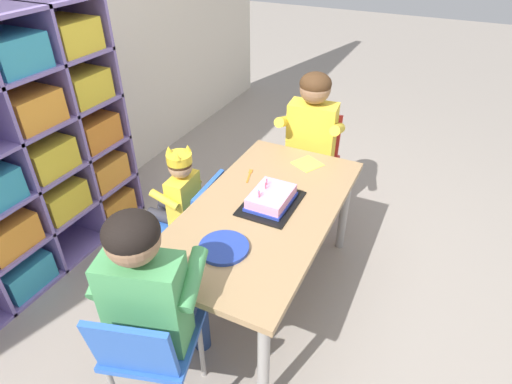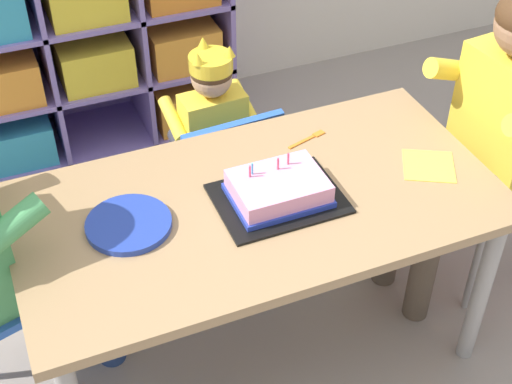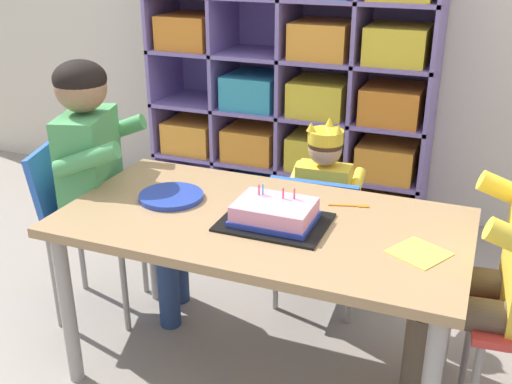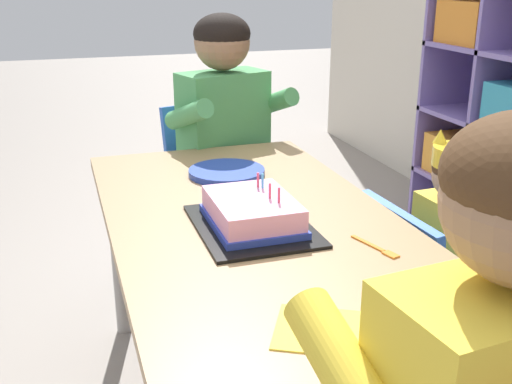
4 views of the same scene
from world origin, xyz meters
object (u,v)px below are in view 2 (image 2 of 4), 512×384
Objects in this scene: child_with_crown at (209,122)px; birthday_cake_on_tray at (278,191)px; classroom_chair_blue at (223,170)px; paper_plate_stack at (129,224)px; guest_at_table_side at (490,121)px; activity_table at (258,219)px; classroom_chair_guest_side at (505,162)px; fork_near_cake_tray at (309,138)px.

child_with_crown reaches higher than birthday_cake_on_tray.
birthday_cake_on_tray reaches higher than classroom_chair_blue.
birthday_cake_on_tray is 1.51× the size of paper_plate_stack.
guest_at_table_side reaches higher than child_with_crown.
birthday_cake_on_tray is (-0.01, -0.48, 0.28)m from classroom_chair_blue.
activity_table is 1.64× the size of child_with_crown.
classroom_chair_guest_side is at bearing 4.69° from birthday_cake_on_tray.
child_with_crown is 0.76× the size of guest_at_table_side.
child_with_crown is at bearing 53.14° from paper_plate_stack.
child_with_crown is 5.93× the size of fork_near_cake_tray.
fork_near_cake_tray is (-0.52, 0.16, -0.03)m from guest_at_table_side.
birthday_cake_on_tray is at bearing 32.05° from fork_near_cake_tray.
paper_plate_stack is at bearing 173.16° from birthday_cake_on_tray.
classroom_chair_guest_side is at bearing 150.45° from classroom_chair_blue.
guest_at_table_side is at bearing 0.44° from paper_plate_stack.
birthday_cake_on_tray is at bearing -91.17° from classroom_chair_guest_side.
fork_near_cake_tray is at bearing -113.27° from guest_at_table_side.
classroom_chair_blue is 0.59× the size of guest_at_table_side.
fork_near_cake_tray is (0.20, 0.22, -0.03)m from birthday_cake_on_tray.
fork_near_cake_tray is at bearing 48.24° from birthday_cake_on_tray.
paper_plate_stack is at bearing 175.42° from activity_table.
child_with_crown reaches higher than paper_plate_stack.
child_with_crown is 1.11× the size of classroom_chair_guest_side.
paper_plate_stack is 0.62m from fork_near_cake_tray.
activity_table is 0.36m from paper_plate_stack.
paper_plate_stack reaches higher than fork_near_cake_tray.
classroom_chair_guest_side reaches higher than paper_plate_stack.
classroom_chair_blue is 2.76× the size of paper_plate_stack.
fork_near_cake_tray is at bearing 122.34° from classroom_chair_blue.
guest_at_table_side is (0.77, 0.04, 0.10)m from activity_table.
child_with_crown is at bearing 84.32° from activity_table.
classroom_chair_guest_side is at bearing 144.94° from child_with_crown.
guest_at_table_side reaches higher than paper_plate_stack.
classroom_chair_blue is 1.83× the size of birthday_cake_on_tray.
classroom_chair_blue is at bearing -126.86° from guest_at_table_side.
classroom_chair_guest_side is 1.25m from paper_plate_stack.
paper_plate_stack is at bearing -0.06° from fork_near_cake_tray.
birthday_cake_on_tray reaches higher than fork_near_cake_tray.
birthday_cake_on_tray is at bearing 86.40° from child_with_crown.
birthday_cake_on_tray reaches higher than paper_plate_stack.
guest_at_table_side is 3.10× the size of birthday_cake_on_tray.
birthday_cake_on_tray is 0.40m from paper_plate_stack.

